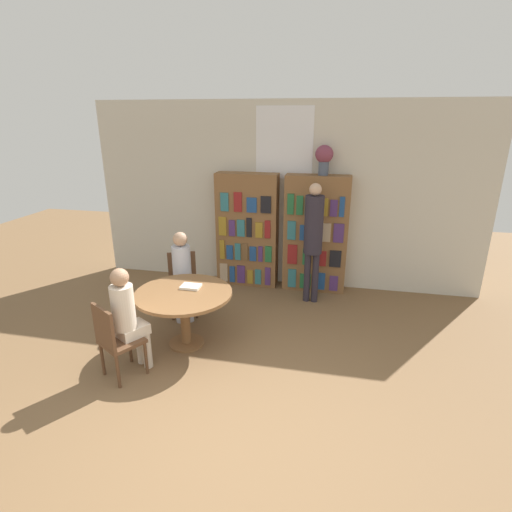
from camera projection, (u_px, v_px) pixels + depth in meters
The scene contains 12 objects.
ground_plane at pixel (218, 443), 3.55m from camera, with size 16.00×16.00×0.00m, color brown.
wall_back at pixel (283, 196), 6.54m from camera, with size 6.40×0.07×3.00m.
bookshelf_left at pixel (247, 231), 6.66m from camera, with size 1.01×0.34×1.89m.
bookshelf_right at pixel (316, 234), 6.43m from camera, with size 1.01×0.34×1.89m.
flower_vase at pixel (324, 157), 6.02m from camera, with size 0.27×0.27×0.45m.
reading_table at pixel (184, 301), 4.89m from camera, with size 1.19×1.19×0.73m.
chair_near_camera at pixel (115, 338), 4.28m from camera, with size 0.55×0.55×0.89m.
chair_left_side at pixel (183, 280), 5.79m from camera, with size 0.52×0.52×0.89m.
seated_reader_left at pixel (182, 270), 5.55m from camera, with size 0.36×0.40×1.26m.
seated_reader_right at pixel (128, 314), 4.34m from camera, with size 0.38×0.40×1.26m.
librarian_standing at pixel (313, 232), 5.91m from camera, with size 0.28×0.55×1.85m.
open_book_on_table at pixel (191, 286), 4.97m from camera, with size 0.24×0.18×0.03m.
Camera 1 is at (0.92, -2.66, 2.75)m, focal length 28.00 mm.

